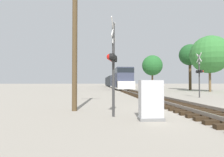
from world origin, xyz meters
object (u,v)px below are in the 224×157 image
object	(u,v)px
crossing_signal_near	(113,60)
tree_mid_background	(190,55)
freight_train	(114,81)
tree_far_right	(210,55)
tree_deep_background	(152,65)
relay_cabinet	(151,100)
utility_pole	(75,36)
crossing_signal_far	(199,72)

from	to	relation	value
crossing_signal_near	tree_mid_background	distance (m)	31.64
freight_train	tree_far_right	world-z (taller)	tree_far_right
tree_deep_background	tree_far_right	bearing A→B (deg)	-87.39
freight_train	relay_cabinet	world-z (taller)	freight_train
relay_cabinet	tree_far_right	bearing A→B (deg)	51.27
crossing_signal_near	tree_deep_background	xyz separation A→B (m)	(16.32, 45.18, 4.28)
crossing_signal_near	tree_mid_background	bearing A→B (deg)	161.14
crossing_signal_near	tree_far_right	world-z (taller)	tree_far_right
utility_pole	crossing_signal_far	bearing A→B (deg)	32.01
tree_far_right	relay_cabinet	bearing A→B (deg)	-128.73
freight_train	utility_pole	world-z (taller)	utility_pole
freight_train	tree_far_right	size ratio (longest dim) A/B	5.68
tree_far_right	tree_deep_background	world-z (taller)	tree_deep_background
freight_train	relay_cabinet	bearing A→B (deg)	-93.49
freight_train	crossing_signal_near	size ratio (longest dim) A/B	11.88
relay_cabinet	tree_mid_background	size ratio (longest dim) A/B	0.17
crossing_signal_near	tree_far_right	size ratio (longest dim) A/B	0.48
relay_cabinet	tree_far_right	distance (m)	26.20
crossing_signal_far	tree_deep_background	distance (m)	37.26
crossing_signal_far	relay_cabinet	distance (m)	12.68
crossing_signal_far	crossing_signal_near	bearing A→B (deg)	134.81
relay_cabinet	crossing_signal_far	bearing A→B (deg)	50.53
utility_pole	crossing_signal_near	bearing A→B (deg)	-42.32
freight_train	crossing_signal_far	bearing A→B (deg)	-82.52
crossing_signal_far	tree_mid_background	distance (m)	19.42
crossing_signal_far	tree_mid_background	bearing A→B (deg)	-24.54
crossing_signal_near	relay_cabinet	bearing A→B (deg)	74.44
tree_mid_background	tree_deep_background	size ratio (longest dim) A/B	0.92
crossing_signal_far	utility_pole	xyz separation A→B (m)	(-11.34, -7.09, 1.51)
tree_far_right	tree_mid_background	distance (m)	6.69
freight_train	tree_deep_background	bearing A→B (deg)	-9.96
tree_deep_background	crossing_signal_far	bearing A→B (deg)	-100.72
utility_pole	tree_far_right	size ratio (longest dim) A/B	0.85
crossing_signal_near	utility_pole	distance (m)	2.99
utility_pole	tree_far_right	world-z (taller)	tree_far_right
relay_cabinet	utility_pole	bearing A→B (deg)	142.04
tree_mid_background	tree_deep_background	xyz separation A→B (m)	(-1.50, 19.43, -0.21)
tree_mid_background	tree_deep_background	world-z (taller)	tree_deep_background
crossing_signal_near	tree_mid_background	size ratio (longest dim) A/B	0.47
tree_far_right	freight_train	bearing A→B (deg)	115.00
crossing_signal_far	tree_mid_background	xyz separation A→B (m)	(8.38, 16.94, 4.47)
crossing_signal_near	tree_far_right	bearing A→B (deg)	153.36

